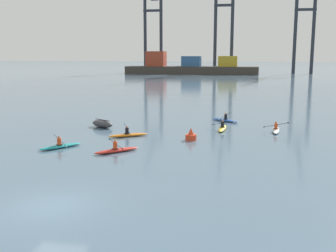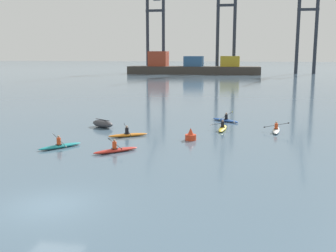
{
  "view_description": "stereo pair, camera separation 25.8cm",
  "coord_description": "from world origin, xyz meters",
  "px_view_note": "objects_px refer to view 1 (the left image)",
  "views": [
    {
      "loc": [
        8.27,
        -16.28,
        6.8
      ],
      "look_at": [
        2.11,
        18.21,
        0.6
      ],
      "focal_mm": 43.18,
      "sensor_mm": 36.0,
      "label": 1
    },
    {
      "loc": [
        8.52,
        -16.24,
        6.8
      ],
      "look_at": [
        2.11,
        18.21,
        0.6
      ],
      "focal_mm": 43.18,
      "sensor_mm": 36.0,
      "label": 2
    }
  ],
  "objects_px": {
    "container_barge": "(190,67)",
    "gantry_crane_west_mid": "(224,20)",
    "gantry_crane_west": "(153,23)",
    "kayak_yellow": "(222,128)",
    "channel_buoy": "(191,136)",
    "kayak_blue": "(225,120)",
    "kayak_orange": "(128,135)",
    "kayak_red": "(116,150)",
    "kayak_white": "(276,130)",
    "kayak_teal": "(60,146)",
    "capsized_dinghy": "(102,124)",
    "gantry_crane_east_mid": "(305,22)"
  },
  "relations": [
    {
      "from": "container_barge",
      "to": "gantry_crane_west_mid",
      "type": "relative_size",
      "value": 1.24
    },
    {
      "from": "gantry_crane_west",
      "to": "kayak_yellow",
      "type": "distance_m",
      "value": 126.64
    },
    {
      "from": "container_barge",
      "to": "gantry_crane_west",
      "type": "xyz_separation_m",
      "value": [
        -16.4,
        13.29,
        16.32
      ]
    },
    {
      "from": "channel_buoy",
      "to": "kayak_blue",
      "type": "relative_size",
      "value": 0.33
    },
    {
      "from": "channel_buoy",
      "to": "kayak_orange",
      "type": "bearing_deg",
      "value": 175.63
    },
    {
      "from": "kayak_red",
      "to": "channel_buoy",
      "type": "bearing_deg",
      "value": 47.3
    },
    {
      "from": "gantry_crane_west",
      "to": "kayak_orange",
      "type": "distance_m",
      "value": 129.31
    },
    {
      "from": "kayak_yellow",
      "to": "kayak_white",
      "type": "bearing_deg",
      "value": -0.67
    },
    {
      "from": "kayak_blue",
      "to": "kayak_teal",
      "type": "relative_size",
      "value": 1.0
    },
    {
      "from": "capsized_dinghy",
      "to": "kayak_teal",
      "type": "relative_size",
      "value": 0.91
    },
    {
      "from": "kayak_teal",
      "to": "kayak_white",
      "type": "distance_m",
      "value": 18.78
    },
    {
      "from": "kayak_white",
      "to": "kayak_orange",
      "type": "bearing_deg",
      "value": -160.0
    },
    {
      "from": "kayak_yellow",
      "to": "kayak_orange",
      "type": "bearing_deg",
      "value": -149.19
    },
    {
      "from": "capsized_dinghy",
      "to": "container_barge",
      "type": "bearing_deg",
      "value": 92.68
    },
    {
      "from": "capsized_dinghy",
      "to": "kayak_blue",
      "type": "distance_m",
      "value": 12.59
    },
    {
      "from": "gantry_crane_west",
      "to": "gantry_crane_west_mid",
      "type": "bearing_deg",
      "value": -9.1
    },
    {
      "from": "container_barge",
      "to": "gantry_crane_west_mid",
      "type": "bearing_deg",
      "value": 38.29
    },
    {
      "from": "kayak_red",
      "to": "container_barge",
      "type": "bearing_deg",
      "value": 94.54
    },
    {
      "from": "capsized_dinghy",
      "to": "kayak_teal",
      "type": "bearing_deg",
      "value": -91.25
    },
    {
      "from": "gantry_crane_east_mid",
      "to": "kayak_white",
      "type": "xyz_separation_m",
      "value": [
        -18.6,
        -115.83,
        -17.85
      ]
    },
    {
      "from": "kayak_blue",
      "to": "kayak_yellow",
      "type": "relative_size",
      "value": 0.89
    },
    {
      "from": "kayak_blue",
      "to": "kayak_red",
      "type": "xyz_separation_m",
      "value": [
        -7.05,
        -14.8,
        0.0
      ]
    },
    {
      "from": "container_barge",
      "to": "kayak_orange",
      "type": "relative_size",
      "value": 14.46
    },
    {
      "from": "capsized_dinghy",
      "to": "kayak_blue",
      "type": "relative_size",
      "value": 0.92
    },
    {
      "from": "kayak_yellow",
      "to": "channel_buoy",
      "type": "bearing_deg",
      "value": -114.88
    },
    {
      "from": "capsized_dinghy",
      "to": "kayak_yellow",
      "type": "height_order",
      "value": "kayak_yellow"
    },
    {
      "from": "gantry_crane_west",
      "to": "kayak_teal",
      "type": "relative_size",
      "value": 12.01
    },
    {
      "from": "kayak_red",
      "to": "gantry_crane_east_mid",
      "type": "bearing_deg",
      "value": 76.44
    },
    {
      "from": "gantry_crane_west",
      "to": "kayak_white",
      "type": "bearing_deg",
      "value": -72.78
    },
    {
      "from": "capsized_dinghy",
      "to": "kayak_orange",
      "type": "distance_m",
      "value": 5.22
    },
    {
      "from": "container_barge",
      "to": "kayak_yellow",
      "type": "height_order",
      "value": "container_barge"
    },
    {
      "from": "kayak_yellow",
      "to": "kayak_red",
      "type": "height_order",
      "value": "same"
    },
    {
      "from": "channel_buoy",
      "to": "kayak_red",
      "type": "relative_size",
      "value": 0.34
    },
    {
      "from": "kayak_white",
      "to": "gantry_crane_west",
      "type": "bearing_deg",
      "value": 107.22
    },
    {
      "from": "gantry_crane_west_mid",
      "to": "kayak_teal",
      "type": "xyz_separation_m",
      "value": [
        -6.35,
        -126.03,
        -19.17
      ]
    },
    {
      "from": "gantry_crane_east_mid",
      "to": "gantry_crane_west",
      "type": "bearing_deg",
      "value": 174.77
    },
    {
      "from": "channel_buoy",
      "to": "kayak_white",
      "type": "distance_m",
      "value": 8.62
    },
    {
      "from": "gantry_crane_west_mid",
      "to": "container_barge",
      "type": "bearing_deg",
      "value": -141.71
    },
    {
      "from": "kayak_orange",
      "to": "kayak_yellow",
      "type": "relative_size",
      "value": 0.94
    },
    {
      "from": "gantry_crane_west_mid",
      "to": "kayak_teal",
      "type": "height_order",
      "value": "gantry_crane_west_mid"
    },
    {
      "from": "kayak_teal",
      "to": "kayak_white",
      "type": "bearing_deg",
      "value": 30.35
    },
    {
      "from": "kayak_blue",
      "to": "kayak_teal",
      "type": "height_order",
      "value": "kayak_teal"
    },
    {
      "from": "kayak_blue",
      "to": "channel_buoy",
      "type": "bearing_deg",
      "value": -103.67
    },
    {
      "from": "gantry_crane_west",
      "to": "kayak_white",
      "type": "relative_size",
      "value": 10.67
    },
    {
      "from": "gantry_crane_east_mid",
      "to": "kayak_blue",
      "type": "distance_m",
      "value": 114.85
    },
    {
      "from": "kayak_teal",
      "to": "kayak_yellow",
      "type": "xyz_separation_m",
      "value": [
        11.45,
        9.54,
        -0.0
      ]
    },
    {
      "from": "gantry_crane_east_mid",
      "to": "kayak_teal",
      "type": "xyz_separation_m",
      "value": [
        -34.81,
        -125.32,
        -17.85
      ]
    },
    {
      "from": "gantry_crane_west",
      "to": "channel_buoy",
      "type": "bearing_deg",
      "value": -76.42
    },
    {
      "from": "gantry_crane_west",
      "to": "gantry_crane_west_mid",
      "type": "distance_m",
      "value": 27.99
    },
    {
      "from": "kayak_teal",
      "to": "gantry_crane_east_mid",
      "type": "bearing_deg",
      "value": 74.48
    }
  ]
}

